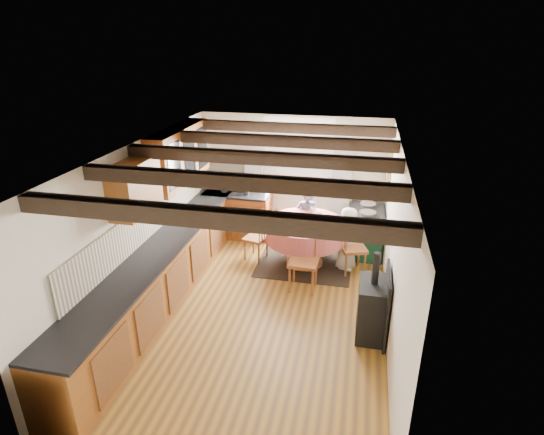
% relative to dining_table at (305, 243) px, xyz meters
% --- Properties ---
extents(floor, '(3.60, 5.50, 0.00)m').
position_rel_dining_table_xyz_m(floor, '(-0.44, -1.50, -0.41)').
color(floor, '#AD7625').
rests_on(floor, ground).
extents(ceiling, '(3.60, 5.50, 0.00)m').
position_rel_dining_table_xyz_m(ceiling, '(-0.44, -1.50, 1.99)').
color(ceiling, white).
rests_on(ceiling, ground).
extents(wall_back, '(3.60, 0.00, 2.40)m').
position_rel_dining_table_xyz_m(wall_back, '(-0.44, 1.25, 0.79)').
color(wall_back, silver).
rests_on(wall_back, ground).
extents(wall_front, '(3.60, 0.00, 2.40)m').
position_rel_dining_table_xyz_m(wall_front, '(-0.44, -4.25, 0.79)').
color(wall_front, silver).
rests_on(wall_front, ground).
extents(wall_left, '(0.00, 5.50, 2.40)m').
position_rel_dining_table_xyz_m(wall_left, '(-2.24, -1.50, 0.79)').
color(wall_left, silver).
rests_on(wall_left, ground).
extents(wall_right, '(0.00, 5.50, 2.40)m').
position_rel_dining_table_xyz_m(wall_right, '(1.36, -1.50, 0.79)').
color(wall_right, silver).
rests_on(wall_right, ground).
extents(beam_a, '(3.60, 0.16, 0.16)m').
position_rel_dining_table_xyz_m(beam_a, '(-0.44, -3.50, 1.90)').
color(beam_a, '#35271C').
rests_on(beam_a, ceiling).
extents(beam_b, '(3.60, 0.16, 0.16)m').
position_rel_dining_table_xyz_m(beam_b, '(-0.44, -2.50, 1.90)').
color(beam_b, '#35271C').
rests_on(beam_b, ceiling).
extents(beam_c, '(3.60, 0.16, 0.16)m').
position_rel_dining_table_xyz_m(beam_c, '(-0.44, -1.50, 1.90)').
color(beam_c, '#35271C').
rests_on(beam_c, ceiling).
extents(beam_d, '(3.60, 0.16, 0.16)m').
position_rel_dining_table_xyz_m(beam_d, '(-0.44, -0.50, 1.90)').
color(beam_d, '#35271C').
rests_on(beam_d, ceiling).
extents(beam_e, '(3.60, 0.16, 0.16)m').
position_rel_dining_table_xyz_m(beam_e, '(-0.44, 0.50, 1.90)').
color(beam_e, '#35271C').
rests_on(beam_e, ceiling).
extents(splash_left, '(0.02, 4.50, 0.55)m').
position_rel_dining_table_xyz_m(splash_left, '(-2.22, -1.20, 0.79)').
color(splash_left, beige).
rests_on(splash_left, wall_left).
extents(splash_back, '(1.40, 0.02, 0.55)m').
position_rel_dining_table_xyz_m(splash_back, '(-1.44, 1.23, 0.79)').
color(splash_back, beige).
rests_on(splash_back, wall_back).
extents(base_cabinet_left, '(0.60, 5.30, 0.88)m').
position_rel_dining_table_xyz_m(base_cabinet_left, '(-1.94, -1.50, 0.03)').
color(base_cabinet_left, brown).
rests_on(base_cabinet_left, floor).
extents(base_cabinet_back, '(1.30, 0.60, 0.88)m').
position_rel_dining_table_xyz_m(base_cabinet_back, '(-1.49, 0.95, 0.03)').
color(base_cabinet_back, brown).
rests_on(base_cabinet_back, floor).
extents(worktop_left, '(0.64, 5.30, 0.04)m').
position_rel_dining_table_xyz_m(worktop_left, '(-1.92, -1.50, 0.49)').
color(worktop_left, black).
rests_on(worktop_left, base_cabinet_left).
extents(worktop_back, '(1.30, 0.64, 0.04)m').
position_rel_dining_table_xyz_m(worktop_back, '(-1.49, 0.93, 0.49)').
color(worktop_back, black).
rests_on(worktop_back, base_cabinet_back).
extents(wall_cabinet_glass, '(0.34, 1.80, 0.90)m').
position_rel_dining_table_xyz_m(wall_cabinet_glass, '(-2.07, -0.30, 1.54)').
color(wall_cabinet_glass, brown).
rests_on(wall_cabinet_glass, wall_left).
extents(wall_cabinet_solid, '(0.34, 0.90, 0.70)m').
position_rel_dining_table_xyz_m(wall_cabinet_solid, '(-2.07, -1.80, 1.49)').
color(wall_cabinet_solid, brown).
rests_on(wall_cabinet_solid, wall_left).
extents(window_frame, '(1.34, 0.03, 1.54)m').
position_rel_dining_table_xyz_m(window_frame, '(-0.34, 1.24, 1.19)').
color(window_frame, white).
rests_on(window_frame, wall_back).
extents(window_pane, '(1.20, 0.01, 1.40)m').
position_rel_dining_table_xyz_m(window_pane, '(-0.34, 1.24, 1.19)').
color(window_pane, white).
rests_on(window_pane, wall_back).
extents(curtain_left, '(0.35, 0.10, 2.10)m').
position_rel_dining_table_xyz_m(curtain_left, '(-1.19, 1.15, 0.69)').
color(curtain_left, silver).
rests_on(curtain_left, wall_back).
extents(curtain_right, '(0.35, 0.10, 2.10)m').
position_rel_dining_table_xyz_m(curtain_right, '(0.51, 1.15, 0.69)').
color(curtain_right, silver).
rests_on(curtain_right, wall_back).
extents(curtain_rod, '(2.00, 0.03, 0.03)m').
position_rel_dining_table_xyz_m(curtain_rod, '(-0.34, 1.15, 1.79)').
color(curtain_rod, black).
rests_on(curtain_rod, wall_back).
extents(wall_picture, '(0.04, 0.50, 0.60)m').
position_rel_dining_table_xyz_m(wall_picture, '(1.33, 0.80, 1.29)').
color(wall_picture, gold).
rests_on(wall_picture, wall_right).
extents(wall_plate, '(0.30, 0.02, 0.30)m').
position_rel_dining_table_xyz_m(wall_plate, '(0.61, 1.22, 1.29)').
color(wall_plate, silver).
rests_on(wall_plate, wall_back).
extents(rug, '(1.64, 1.27, 0.01)m').
position_rel_dining_table_xyz_m(rug, '(0.00, 0.00, -0.40)').
color(rug, black).
rests_on(rug, floor).
extents(dining_table, '(1.36, 1.36, 0.82)m').
position_rel_dining_table_xyz_m(dining_table, '(0.00, 0.00, 0.00)').
color(dining_table, '#B6464A').
rests_on(dining_table, floor).
extents(chair_near, '(0.47, 0.49, 1.04)m').
position_rel_dining_table_xyz_m(chair_near, '(0.09, -0.80, 0.11)').
color(chair_near, brown).
rests_on(chair_near, floor).
extents(chair_left, '(0.48, 0.47, 0.88)m').
position_rel_dining_table_xyz_m(chair_left, '(-0.89, 0.05, 0.03)').
color(chair_left, brown).
rests_on(chair_left, floor).
extents(chair_right, '(0.55, 0.54, 0.98)m').
position_rel_dining_table_xyz_m(chair_right, '(0.83, -0.08, 0.08)').
color(chair_right, brown).
rests_on(chair_right, floor).
extents(aga_range, '(0.61, 0.94, 0.87)m').
position_rel_dining_table_xyz_m(aga_range, '(1.03, 0.71, 0.02)').
color(aga_range, '#11432D').
rests_on(aga_range, floor).
extents(cast_iron_stove, '(0.37, 0.62, 1.24)m').
position_rel_dining_table_xyz_m(cast_iron_stove, '(1.14, -1.75, 0.21)').
color(cast_iron_stove, black).
rests_on(cast_iron_stove, floor).
extents(child_far, '(0.46, 0.32, 1.19)m').
position_rel_dining_table_xyz_m(child_far, '(-0.06, 0.63, 0.19)').
color(child_far, '#49465B').
rests_on(child_far, floor).
extents(child_right, '(0.51, 0.63, 1.11)m').
position_rel_dining_table_xyz_m(child_right, '(0.72, 0.05, 0.15)').
color(child_right, silver).
rests_on(child_right, floor).
extents(bowl_a, '(0.27, 0.27, 0.06)m').
position_rel_dining_table_xyz_m(bowl_a, '(0.05, 0.10, 0.44)').
color(bowl_a, silver).
rests_on(bowl_a, dining_table).
extents(bowl_b, '(0.22, 0.22, 0.07)m').
position_rel_dining_table_xyz_m(bowl_b, '(0.19, 0.21, 0.44)').
color(bowl_b, silver).
rests_on(bowl_b, dining_table).
extents(cup, '(0.11, 0.11, 0.10)m').
position_rel_dining_table_xyz_m(cup, '(0.08, 0.45, 0.46)').
color(cup, silver).
rests_on(cup, dining_table).
extents(canister_tall, '(0.15, 0.15, 0.26)m').
position_rel_dining_table_xyz_m(canister_tall, '(-1.73, 0.94, 0.64)').
color(canister_tall, '#262628').
rests_on(canister_tall, worktop_back).
extents(canister_wide, '(0.19, 0.19, 0.21)m').
position_rel_dining_table_xyz_m(canister_wide, '(-1.42, 1.01, 0.61)').
color(canister_wide, '#262628').
rests_on(canister_wide, worktop_back).
extents(canister_slim, '(0.11, 0.11, 0.31)m').
position_rel_dining_table_xyz_m(canister_slim, '(-1.27, 0.84, 0.66)').
color(canister_slim, '#262628').
rests_on(canister_slim, worktop_back).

